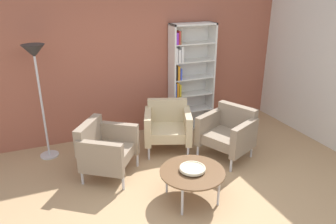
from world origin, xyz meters
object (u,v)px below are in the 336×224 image
(floor_lamp_torchiere, at_px, (36,65))
(bookshelf_tall, at_px, (188,78))
(armchair_near_window, at_px, (168,125))
(armchair_corner_red, at_px, (105,148))
(armchair_by_bookshelf, at_px, (228,132))
(decorative_bowl, at_px, (192,168))
(coffee_table_low, at_px, (192,173))

(floor_lamp_torchiere, bearing_deg, bookshelf_tall, 5.05)
(armchair_near_window, xyz_separation_m, armchair_corner_red, (-1.09, -0.39, 0.00))
(bookshelf_tall, xyz_separation_m, armchair_by_bookshelf, (0.10, -1.27, -0.52))
(armchair_corner_red, bearing_deg, decorative_bowl, -102.86)
(bookshelf_tall, bearing_deg, decorative_bowl, -113.53)
(coffee_table_low, xyz_separation_m, decorative_bowl, (0.00, -0.00, 0.06))
(coffee_table_low, distance_m, armchair_near_window, 1.36)
(armchair_near_window, bearing_deg, decorative_bowl, -79.10)
(armchair_corner_red, bearing_deg, armchair_by_bookshelf, -60.73)
(coffee_table_low, bearing_deg, bookshelf_tall, 66.47)
(bookshelf_tall, relative_size, armchair_corner_red, 2.01)
(coffee_table_low, distance_m, armchair_corner_red, 1.29)
(floor_lamp_torchiere, bearing_deg, armchair_by_bookshelf, -22.09)
(bookshelf_tall, xyz_separation_m, armchair_corner_red, (-1.75, -1.08, -0.52))
(armchair_by_bookshelf, bearing_deg, floor_lamp_torchiere, -137.25)
(coffee_table_low, height_order, floor_lamp_torchiere, floor_lamp_torchiere)
(coffee_table_low, xyz_separation_m, armchair_near_window, (0.22, 1.34, 0.04))
(armchair_corner_red, height_order, floor_lamp_torchiere, floor_lamp_torchiere)
(coffee_table_low, relative_size, decorative_bowl, 2.50)
(decorative_bowl, height_order, floor_lamp_torchiere, floor_lamp_torchiere)
(armchair_by_bookshelf, bearing_deg, coffee_table_low, -77.23)
(coffee_table_low, distance_m, floor_lamp_torchiere, 2.65)
(armchair_near_window, distance_m, floor_lamp_torchiere, 2.14)
(bookshelf_tall, height_order, floor_lamp_torchiere, bookshelf_tall)
(bookshelf_tall, bearing_deg, armchair_near_window, -133.86)
(bookshelf_tall, height_order, armchair_near_window, bookshelf_tall)
(bookshelf_tall, height_order, coffee_table_low, bookshelf_tall)
(armchair_by_bookshelf, bearing_deg, armchair_corner_red, -120.88)
(decorative_bowl, bearing_deg, armchair_by_bookshelf, 37.93)
(armchair_near_window, bearing_deg, coffee_table_low, -79.10)
(armchair_corner_red, bearing_deg, bookshelf_tall, -23.34)
(armchair_by_bookshelf, distance_m, armchair_corner_red, 1.86)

